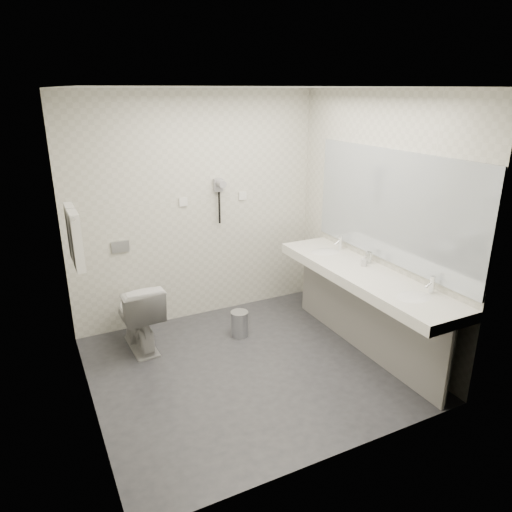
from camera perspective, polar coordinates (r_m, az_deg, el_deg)
floor at (r=4.59m, az=-0.86°, el=-13.31°), size 2.80×2.80×0.00m
ceiling at (r=3.86m, az=-1.06°, el=19.67°), size 2.80×2.80×0.00m
wall_back at (r=5.21m, az=-7.18°, el=5.60°), size 2.80×0.00×2.80m
wall_front at (r=3.01m, az=9.86°, el=-5.06°), size 2.80×0.00×2.80m
wall_left at (r=3.71m, az=-20.86°, el=-1.34°), size 0.00×2.60×2.60m
wall_right at (r=4.80m, az=14.32°, el=3.94°), size 0.00×2.60×2.60m
vanity_counter at (r=4.63m, az=12.85°, el=-2.41°), size 0.55×2.20×0.10m
vanity_panel at (r=4.81m, az=12.71°, el=-7.06°), size 0.03×2.15×0.75m
vanity_post_near at (r=4.19m, az=22.12°, el=-12.35°), size 0.06×0.06×0.75m
vanity_post_far at (r=5.59m, az=6.30°, el=-2.85°), size 0.06×0.06×0.75m
mirror at (r=4.60m, az=15.99°, el=5.70°), size 0.02×2.20×1.05m
basin_near at (r=4.18m, az=18.48°, el=-4.88°), size 0.40×0.31×0.05m
basin_far at (r=5.10m, az=8.32°, el=0.36°), size 0.40×0.31×0.05m
faucet_near at (r=4.28m, az=20.47°, el=-3.24°), size 0.04×0.04×0.15m
faucet_far at (r=5.18m, az=10.15°, el=1.61°), size 0.04×0.04×0.15m
soap_bottle_a at (r=4.74m, az=12.92°, el=-0.58°), size 0.07×0.07×0.11m
glass_left at (r=4.83m, az=13.41°, el=-0.18°), size 0.07×0.07×0.11m
toilet at (r=4.90m, az=-14.01°, el=-6.87°), size 0.43×0.73×0.72m
flush_plate at (r=5.08m, az=-16.03°, el=1.07°), size 0.18×0.02×0.12m
pedal_bin at (r=5.07m, az=-2.00°, el=-8.23°), size 0.20×0.20×0.26m
bin_lid at (r=5.01m, az=-2.02°, el=-6.83°), size 0.19×0.19×0.02m
towel_rail at (r=4.15m, az=-21.56°, el=5.07°), size 0.02×0.62×0.02m
towel_near at (r=4.08m, az=-20.84°, el=1.68°), size 0.07×0.24×0.48m
towel_far at (r=4.34m, az=-21.27°, el=2.68°), size 0.07×0.24×0.48m
dryer_cradle at (r=5.22m, az=-4.57°, el=8.51°), size 0.10×0.04×0.14m
dryer_barrel at (r=5.15m, az=-4.28°, el=8.71°), size 0.08×0.14×0.08m
dryer_cord at (r=5.26m, az=-4.43°, el=5.81°), size 0.02×0.02×0.35m
switch_plate_a at (r=5.13m, az=-8.76°, el=6.45°), size 0.09×0.02×0.09m
switch_plate_b at (r=5.38m, az=-1.62°, el=7.27°), size 0.09×0.02×0.09m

